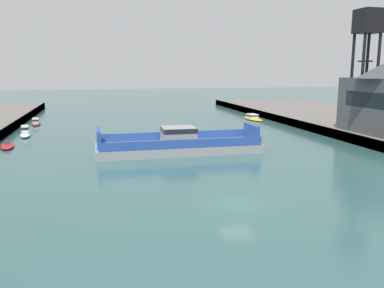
# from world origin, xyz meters

# --- Properties ---
(ground_plane) EXTENTS (400.00, 400.00, 0.00)m
(ground_plane) POSITION_xyz_m (0.00, 0.00, 0.00)
(ground_plane) COLOR #335B5B
(chain_ferry) EXTENTS (21.07, 6.70, 3.30)m
(chain_ferry) POSITION_xyz_m (-0.55, 21.10, 1.03)
(chain_ferry) COLOR #939399
(chain_ferry) RESTS_ON ground
(moored_boat_near_left) EXTENTS (2.49, 5.59, 0.98)m
(moored_boat_near_left) POSITION_xyz_m (-22.92, 29.57, 0.25)
(moored_boat_near_left) COLOR red
(moored_boat_near_left) RESTS_ON ground
(moored_boat_mid_left) EXTENTS (2.02, 4.97, 1.77)m
(moored_boat_mid_left) POSITION_xyz_m (-22.05, 38.88, 0.66)
(moored_boat_mid_left) COLOR white
(moored_boat_mid_left) RESTS_ON ground
(moored_boat_mid_right) EXTENTS (2.85, 8.12, 1.16)m
(moored_boat_mid_right) POSITION_xyz_m (21.91, 51.68, 0.43)
(moored_boat_mid_right) COLOR yellow
(moored_boat_mid_right) RESTS_ON ground
(moored_boat_far_right) EXTENTS (2.17, 5.44, 1.36)m
(moored_boat_far_right) POSITION_xyz_m (-22.40, 53.09, 0.52)
(moored_boat_far_right) COLOR red
(moored_boat_far_right) RESTS_ON ground
(crane_tower) EXTENTS (3.27, 3.27, 17.80)m
(crane_tower) POSITION_xyz_m (28.41, 24.17, 15.42)
(crane_tower) COLOR black
(crane_tower) RESTS_ON quay_right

